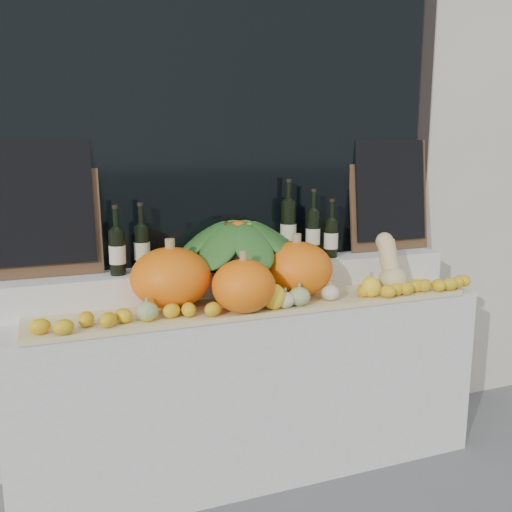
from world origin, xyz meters
The scene contains 18 objects.
storefront_facade centered at (0.00, 2.25, 2.25)m, with size 7.00×0.94×4.50m.
display_sill centered at (0.00, 1.52, 0.44)m, with size 2.30×0.55×0.88m, color silver.
rear_tier centered at (0.00, 1.68, 0.96)m, with size 2.30×0.25×0.16m, color silver.
straw_bedding centered at (0.00, 1.40, 0.89)m, with size 2.10×0.32×0.03m, color tan.
pumpkin_left centered at (-0.40, 1.48, 1.04)m, with size 0.37×0.37×0.28m, color orange.
pumpkin_right centered at (0.22, 1.47, 1.04)m, with size 0.36×0.36×0.27m, color orange.
pumpkin_center centered at (-0.12, 1.29, 1.02)m, with size 0.28×0.28×0.24m, color orange.
butternut_squash centered at (0.70, 1.37, 1.03)m, with size 0.14×0.21×0.29m.
decorative_gourds centered at (0.07, 1.29, 0.95)m, with size 1.18×0.14×0.14m.
lemon_heap centered at (0.00, 1.29, 0.94)m, with size 2.20×0.16×0.06m, color gold, non-canonical shape.
produce_bowl centered at (-0.01, 1.66, 1.15)m, with size 0.72×0.72×0.23m.
wine_bottle_far_left centered at (-0.61, 1.64, 1.15)m, with size 0.08×0.08×0.33m.
wine_bottle_near_left centered at (-0.49, 1.69, 1.15)m, with size 0.08×0.08×0.33m.
wine_bottle_tall centered at (0.28, 1.70, 1.20)m, with size 0.08×0.08×0.42m.
wine_bottle_near_right centered at (0.41, 1.67, 1.17)m, with size 0.08×0.08×0.37m.
wine_bottle_far_right centered at (0.51, 1.66, 1.14)m, with size 0.08×0.08×0.31m.
chalkboard_left centered at (-0.92, 1.74, 1.36)m, with size 0.50×0.11×0.62m.
chalkboard_right centered at (0.92, 1.74, 1.36)m, with size 0.50×0.11×0.62m.
Camera 1 is at (-0.94, -1.00, 1.64)m, focal length 40.00 mm.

